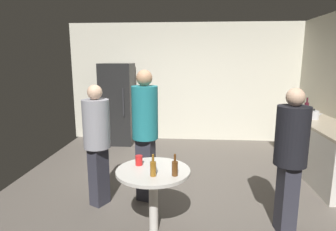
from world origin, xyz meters
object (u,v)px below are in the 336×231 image
at_px(refrigerator, 118,104).
at_px(person_in_teal_shirt, 145,126).
at_px(beer_bottle_brown, 175,168).
at_px(person_in_black_shirt, 291,151).
at_px(plastic_cup_red, 139,160).
at_px(person_in_gray_shirt, 97,137).
at_px(wine_bottle_on_counter, 306,108).
at_px(beer_bottle_amber, 153,168).
at_px(foreground_table, 153,179).
at_px(kettle, 314,115).

distance_m(refrigerator, person_in_teal_shirt, 2.84).
xyz_separation_m(beer_bottle_brown, person_in_black_shirt, (1.22, 0.25, 0.12)).
xyz_separation_m(plastic_cup_red, person_in_gray_shirt, (-0.62, 0.45, 0.14)).
distance_m(wine_bottle_on_counter, beer_bottle_amber, 3.62).
distance_m(refrigerator, plastic_cup_red, 3.43).
relative_size(foreground_table, person_in_gray_shirt, 0.50).
distance_m(plastic_cup_red, person_in_black_shirt, 1.64).
xyz_separation_m(refrigerator, person_in_black_shirt, (2.69, -3.27, 0.04)).
distance_m(wine_bottle_on_counter, beer_bottle_brown, 3.46).
height_order(kettle, beer_bottle_brown, kettle).
height_order(beer_bottle_brown, person_in_black_shirt, person_in_black_shirt).
bearing_deg(person_in_teal_shirt, foreground_table, 32.88).
relative_size(person_in_gray_shirt, person_in_teal_shirt, 0.90).
xyz_separation_m(wine_bottle_on_counter, person_in_gray_shirt, (-3.30, -1.89, -0.09)).
height_order(beer_bottle_amber, person_in_teal_shirt, person_in_teal_shirt).
bearing_deg(person_in_teal_shirt, beer_bottle_brown, 44.35).
height_order(foreground_table, person_in_teal_shirt, person_in_teal_shirt).
bearing_deg(beer_bottle_amber, kettle, 42.07).
relative_size(beer_bottle_brown, person_in_gray_shirt, 0.14).
bearing_deg(person_in_black_shirt, beer_bottle_brown, 5.66).
relative_size(kettle, foreground_table, 0.30).
bearing_deg(foreground_table, kettle, 39.64).
distance_m(wine_bottle_on_counter, foreground_table, 3.53).
distance_m(beer_bottle_amber, person_in_teal_shirt, 0.96).
xyz_separation_m(wine_bottle_on_counter, foreground_table, (-2.51, -2.46, -0.39)).
bearing_deg(person_in_teal_shirt, kettle, 133.93).
bearing_deg(kettle, plastic_cup_red, -144.00).
bearing_deg(refrigerator, plastic_cup_red, -71.92).
height_order(beer_bottle_brown, person_in_teal_shirt, person_in_teal_shirt).
xyz_separation_m(beer_bottle_brown, person_in_gray_shirt, (-1.03, 0.71, 0.11)).
xyz_separation_m(plastic_cup_red, person_in_black_shirt, (1.63, -0.01, 0.15)).
bearing_deg(refrigerator, wine_bottle_on_counter, -13.83).
relative_size(refrigerator, kettle, 7.38).
bearing_deg(beer_bottle_amber, foreground_table, 97.68).
relative_size(plastic_cup_red, person_in_teal_shirt, 0.06).
height_order(wine_bottle_on_counter, beer_bottle_brown, wine_bottle_on_counter).
bearing_deg(plastic_cup_red, kettle, 36.00).
relative_size(plastic_cup_red, person_in_gray_shirt, 0.07).
bearing_deg(foreground_table, person_in_black_shirt, 4.38).
xyz_separation_m(foreground_table, beer_bottle_brown, (0.24, -0.14, 0.19)).
relative_size(kettle, plastic_cup_red, 2.22).
xyz_separation_m(wine_bottle_on_counter, person_in_teal_shirt, (-2.71, -1.72, 0.02)).
bearing_deg(wine_bottle_on_counter, refrigerator, 166.17).
xyz_separation_m(foreground_table, plastic_cup_red, (-0.18, 0.13, 0.16)).
height_order(beer_bottle_amber, person_in_gray_shirt, person_in_gray_shirt).
height_order(foreground_table, beer_bottle_amber, beer_bottle_amber).
distance_m(foreground_table, beer_bottle_brown, 0.33).
height_order(foreground_table, person_in_gray_shirt, person_in_gray_shirt).
relative_size(refrigerator, person_in_gray_shirt, 1.13).
height_order(refrigerator, plastic_cup_red, refrigerator).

